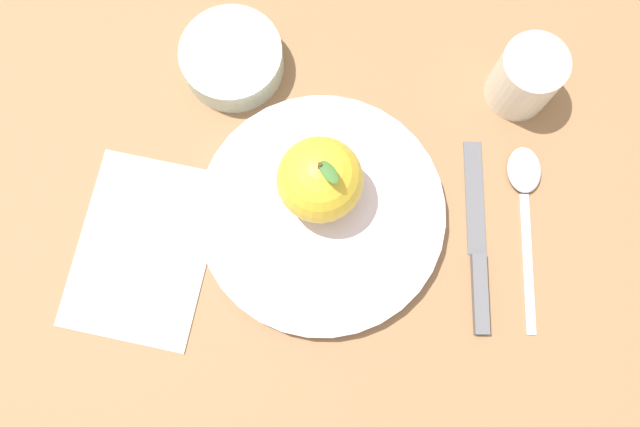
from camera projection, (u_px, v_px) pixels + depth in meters
The scene contains 8 objects.
ground_plane at pixel (339, 230), 0.65m from camera, with size 2.40×2.40×0.00m, color olive.
dinner_plate at pixel (320, 215), 0.64m from camera, with size 0.24×0.24×0.02m.
apple at pixel (320, 180), 0.60m from camera, with size 0.08×0.08×0.09m.
side_bowl at pixel (232, 57), 0.67m from camera, with size 0.10×0.10×0.04m.
cup at pixel (527, 76), 0.65m from camera, with size 0.06×0.06×0.07m.
knife at pixel (478, 253), 0.64m from camera, with size 0.14×0.16×0.01m.
spoon at pixel (525, 192), 0.66m from camera, with size 0.14×0.16×0.01m.
linen_napkin at pixel (143, 248), 0.65m from camera, with size 0.13×0.18×0.00m, color beige.
Camera 1 is at (0.07, -0.11, 0.64)m, focal length 36.85 mm.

